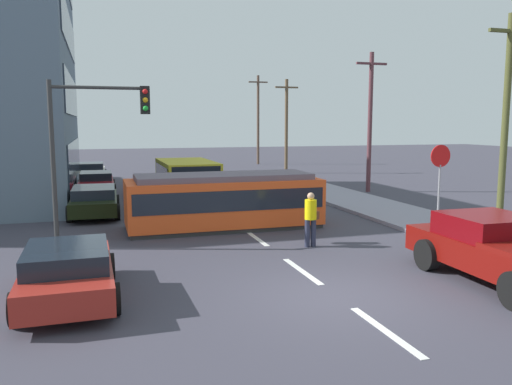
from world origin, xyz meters
TOP-DOWN VIEW (x-y plane):
  - ground_plane at (0.00, 10.00)m, footprint 120.00×120.00m
  - sidewalk_curb_right at (6.80, 6.00)m, footprint 3.20×36.00m
  - lane_stripe_0 at (0.00, -2.00)m, footprint 0.16×2.40m
  - lane_stripe_1 at (0.00, 2.00)m, footprint 0.16×2.40m
  - lane_stripe_2 at (0.00, 6.00)m, footprint 0.16×2.40m
  - lane_stripe_3 at (0.00, 14.02)m, footprint 0.16×2.40m
  - lane_stripe_4 at (0.00, 20.02)m, footprint 0.16×2.40m
  - streetcar_tram at (-0.60, 8.02)m, footprint 6.89×2.56m
  - city_bus at (-0.66, 15.68)m, footprint 2.59×5.13m
  - pedestrian_crossing at (1.24, 4.39)m, footprint 0.51×0.36m
  - pickup_truck_parked at (4.09, -0.30)m, footprint 2.32×5.02m
  - parked_sedan_near at (-5.57, 1.45)m, footprint 2.05×4.08m
  - parked_sedan_mid at (-5.08, 11.98)m, footprint 2.08×4.55m
  - parked_sedan_far at (-5.02, 18.80)m, footprint 1.98×4.04m
  - parked_sedan_furthest at (-5.37, 25.64)m, footprint 2.00×4.22m
  - stop_sign at (6.29, 5.09)m, footprint 0.76×0.07m
  - traffic_light_mast at (-4.99, 6.35)m, footprint 2.92×0.33m
  - utility_pole_near at (8.85, 5.02)m, footprint 1.80×0.24m
  - utility_pole_mid at (9.33, 15.33)m, footprint 1.80×0.24m
  - utility_pole_far at (8.76, 26.80)m, footprint 1.80×0.24m
  - utility_pole_distant at (9.34, 35.84)m, footprint 1.80×0.24m

SIDE VIEW (x-z plane):
  - ground_plane at x=0.00m, z-range 0.00..0.00m
  - lane_stripe_0 at x=0.00m, z-range 0.00..0.01m
  - lane_stripe_1 at x=0.00m, z-range 0.00..0.01m
  - lane_stripe_2 at x=0.00m, z-range 0.00..0.01m
  - lane_stripe_3 at x=0.00m, z-range 0.00..0.01m
  - lane_stripe_4 at x=0.00m, z-range 0.00..0.01m
  - sidewalk_curb_right at x=6.80m, z-range 0.00..0.14m
  - parked_sedan_far at x=-5.02m, z-range 0.03..1.22m
  - parked_sedan_furthest at x=-5.37m, z-range 0.03..1.22m
  - parked_sedan_near at x=-5.57m, z-range 0.03..1.22m
  - parked_sedan_mid at x=-5.08m, z-range 0.03..1.22m
  - pickup_truck_parked at x=4.09m, z-range 0.02..1.57m
  - pedestrian_crossing at x=1.24m, z-range 0.11..1.78m
  - streetcar_tram at x=-0.60m, z-range 0.03..1.99m
  - city_bus at x=-0.66m, z-range 0.13..2.02m
  - stop_sign at x=6.29m, z-range 0.75..3.63m
  - traffic_light_mast at x=-4.99m, z-range 1.01..6.00m
  - utility_pole_far at x=8.76m, z-range 0.18..7.19m
  - utility_pole_near at x=8.85m, z-range 0.18..7.65m
  - utility_pole_mid at x=9.33m, z-range 0.18..7.70m
  - utility_pole_distant at x=9.34m, z-range 0.18..8.27m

